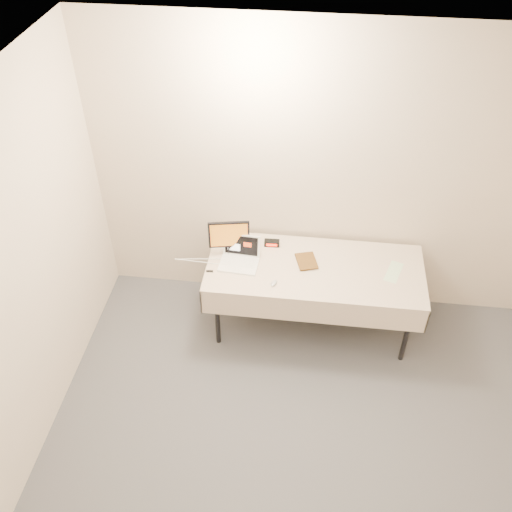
# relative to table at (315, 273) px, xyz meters

# --- Properties ---
(back_wall) EXTENTS (4.00, 0.10, 2.70)m
(back_wall) POSITION_rel_table_xyz_m (0.00, 0.45, 0.67)
(back_wall) COLOR beige
(back_wall) RESTS_ON ground
(table) EXTENTS (1.86, 0.81, 0.74)m
(table) POSITION_rel_table_xyz_m (0.00, 0.00, 0.00)
(table) COLOR black
(table) RESTS_ON ground
(laptop) EXTENTS (0.34, 0.28, 0.23)m
(laptop) POSITION_rel_table_xyz_m (-0.65, 0.00, 0.12)
(laptop) COLOR white
(laptop) RESTS_ON table
(monitor) EXTENTS (0.35, 0.14, 0.36)m
(monitor) POSITION_rel_table_xyz_m (-0.75, 0.07, 0.27)
(monitor) COLOR black
(monitor) RESTS_ON table
(book) EXTENTS (0.16, 0.07, 0.22)m
(book) POSITION_rel_table_xyz_m (-0.16, 0.03, 0.17)
(book) COLOR brown
(book) RESTS_ON table
(alarm_clock) EXTENTS (0.14, 0.06, 0.06)m
(alarm_clock) POSITION_rel_table_xyz_m (-0.40, 0.25, 0.09)
(alarm_clock) COLOR black
(alarm_clock) RESTS_ON table
(clicker) EXTENTS (0.07, 0.10, 0.02)m
(clicker) POSITION_rel_table_xyz_m (-0.33, -0.25, 0.07)
(clicker) COLOR #B4B4B7
(clicker) RESTS_ON table
(paper_form) EXTENTS (0.19, 0.30, 0.00)m
(paper_form) POSITION_rel_table_xyz_m (0.66, 0.02, 0.06)
(paper_form) COLOR #C5E7B8
(paper_form) RESTS_ON table
(usb_dongle) EXTENTS (0.06, 0.02, 0.01)m
(usb_dongle) POSITION_rel_table_xyz_m (-0.89, -0.16, 0.07)
(usb_dongle) COLOR black
(usb_dongle) RESTS_ON table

